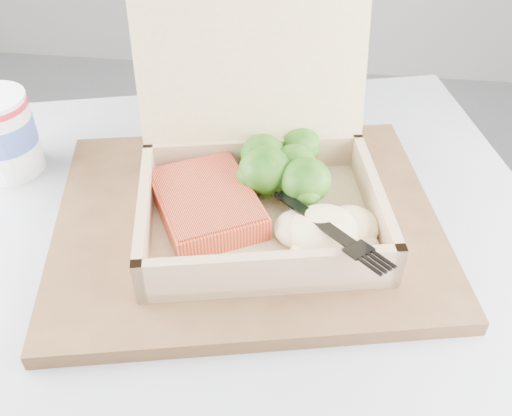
# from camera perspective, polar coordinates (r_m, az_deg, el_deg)

# --- Properties ---
(cafe_table) EXTENTS (0.87, 0.87, 0.70)m
(cafe_table) POSITION_cam_1_polar(r_m,az_deg,el_deg) (0.70, -2.76, -16.39)
(cafe_table) COLOR black
(cafe_table) RESTS_ON floor
(serving_tray) EXTENTS (0.45, 0.39, 0.02)m
(serving_tray) POSITION_cam_1_polar(r_m,az_deg,el_deg) (0.59, -0.91, -1.34)
(serving_tray) COLOR brown
(serving_tray) RESTS_ON cafe_table
(takeout_container) EXTENTS (0.28, 0.27, 0.22)m
(takeout_container) POSITION_cam_1_polar(r_m,az_deg,el_deg) (0.57, 0.19, 4.71)
(takeout_container) COLOR tan
(takeout_container) RESTS_ON serving_tray
(salmon_fillet) EXTENTS (0.14, 0.15, 0.03)m
(salmon_fillet) POSITION_cam_1_polar(r_m,az_deg,el_deg) (0.57, -5.01, 0.48)
(salmon_fillet) COLOR #F75330
(salmon_fillet) RESTS_ON takeout_container
(broccoli_pile) EXTENTS (0.12, 0.12, 0.04)m
(broccoli_pile) POSITION_cam_1_polar(r_m,az_deg,el_deg) (0.60, 3.85, 3.97)
(broccoli_pile) COLOR #417E1C
(broccoli_pile) RESTS_ON takeout_container
(mashed_potatoes) EXTENTS (0.11, 0.09, 0.04)m
(mashed_potatoes) POSITION_cam_1_polar(r_m,az_deg,el_deg) (0.53, 6.89, -2.27)
(mashed_potatoes) COLOR beige
(mashed_potatoes) RESTS_ON takeout_container
(plastic_fork) EXTENTS (0.11, 0.13, 0.02)m
(plastic_fork) POSITION_cam_1_polar(r_m,az_deg,el_deg) (0.54, 4.39, 0.27)
(plastic_fork) COLOR black
(plastic_fork) RESTS_ON mashed_potatoes
(paper_cup) EXTENTS (0.08, 0.08, 0.10)m
(paper_cup) POSITION_cam_1_polar(r_m,az_deg,el_deg) (0.71, -24.12, 6.97)
(paper_cup) COLOR white
(paper_cup) RESTS_ON cafe_table
(receipt) EXTENTS (0.11, 0.17, 0.00)m
(receipt) POSITION_cam_1_polar(r_m,az_deg,el_deg) (0.75, -4.18, 7.99)
(receipt) COLOR white
(receipt) RESTS_ON cafe_table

